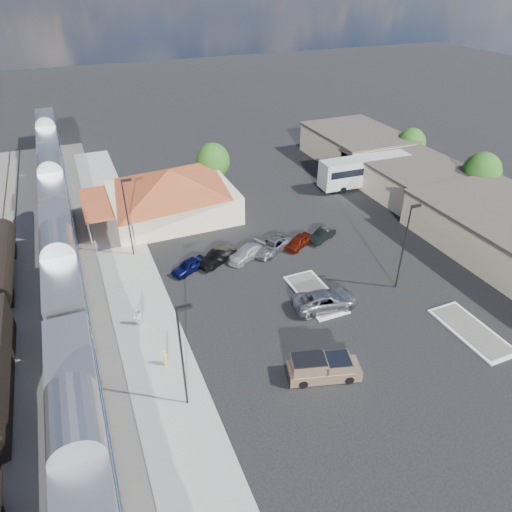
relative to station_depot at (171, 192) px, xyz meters
name	(u,v)px	position (x,y,z in m)	size (l,w,h in m)	color
ground	(287,317)	(4.56, -24.00, -3.13)	(280.00, 280.00, 0.00)	black
railbed	(37,322)	(-16.44, -16.00, -3.07)	(16.00, 100.00, 0.12)	#4C4944
platform	(142,310)	(-7.44, -18.00, -3.04)	(5.50, 92.00, 0.18)	gray
passenger_train	(63,269)	(-13.44, -12.45, -0.26)	(3.00, 104.00, 5.55)	silver
station_depot	(171,192)	(0.00, 0.00, 0.00)	(18.35, 12.24, 6.20)	beige
buildings_east	(430,187)	(32.56, -9.72, -0.86)	(14.40, 51.40, 4.80)	#C6B28C
traffic_island_south	(315,294)	(8.56, -22.00, -3.03)	(3.30, 7.50, 0.21)	silver
traffic_island_north	(472,331)	(18.56, -32.00, -3.03)	(3.30, 7.50, 0.21)	silver
lamp_plat_s	(183,350)	(-6.34, -30.00, 2.21)	(1.08, 0.25, 9.00)	black
lamp_plat_n	(128,212)	(-6.34, -8.00, 2.21)	(1.08, 0.25, 9.00)	black
lamp_lot	(406,241)	(16.66, -24.00, 2.21)	(1.08, 0.25, 9.00)	black
tree_east_b	(481,173)	(38.56, -12.00, 1.09)	(4.94, 4.94, 6.96)	#382314
tree_east_c	(411,144)	(38.56, 2.00, 0.63)	(4.41, 4.41, 6.21)	#382314
tree_depot	(213,161)	(7.56, 6.00, 0.89)	(4.71, 4.71, 6.63)	#382314
pickup_truck	(324,368)	(4.03, -31.45, -2.22)	(5.91, 3.49, 1.92)	tan
suv	(325,300)	(8.45, -24.03, -2.29)	(2.81, 6.09, 1.69)	#95979C
coach_bus	(365,170)	(27.73, -1.61, -0.65)	(13.56, 3.49, 4.31)	silver
person_a	(165,357)	(-6.97, -25.69, -2.14)	(0.59, 0.39, 1.61)	#DCDF45
person_b	(138,317)	(-8.11, -20.11, -2.01)	(0.91, 0.71, 1.88)	silver
parked_car_a	(189,266)	(-1.60, -13.30, -2.45)	(1.61, 4.01, 1.37)	#0E1146
parked_car_b	(217,257)	(1.60, -13.00, -2.37)	(1.60, 4.59, 1.51)	black
parked_car_c	(246,253)	(4.80, -13.30, -2.44)	(1.93, 4.74, 1.37)	silver
parked_car_d	(272,246)	(8.00, -13.00, -2.41)	(2.40, 5.20, 1.45)	gray
parked_car_e	(299,242)	(11.20, -13.30, -2.46)	(1.59, 3.95, 1.35)	maroon
parked_car_f	(322,235)	(14.40, -13.00, -2.49)	(1.36, 3.90, 1.29)	black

